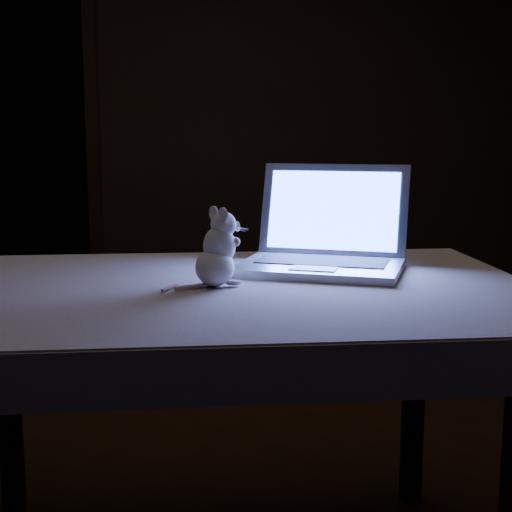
{
  "coord_description": "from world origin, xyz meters",
  "views": [
    {
      "loc": [
        -0.38,
        -2.39,
        1.19
      ],
      "look_at": [
        -0.06,
        -0.53,
        0.87
      ],
      "focal_mm": 52.0,
      "sensor_mm": 36.0,
      "label": 1
    }
  ],
  "objects": [
    {
      "name": "doorway",
      "position": [
        -1.1,
        2.5,
        1.06
      ],
      "size": [
        1.06,
        0.36,
        2.13
      ],
      "primitive_type": null,
      "color": "black",
      "rests_on": "back_wall"
    },
    {
      "name": "plush_mouse",
      "position": [
        -0.17,
        -0.56,
        0.9
      ],
      "size": [
        0.17,
        0.17,
        0.2
      ],
      "primitive_type": null,
      "rotation": [
        0.0,
        0.0,
        -0.18
      ],
      "color": "white",
      "rests_on": "tablecloth"
    },
    {
      "name": "laptop",
      "position": [
        0.14,
        -0.41,
        0.95
      ],
      "size": [
        0.57,
        0.54,
        0.3
      ],
      "primitive_type": null,
      "rotation": [
        0.0,
        0.0,
        -0.45
      ],
      "color": "#A3A3A8",
      "rests_on": "tablecloth"
    },
    {
      "name": "back_wall",
      "position": [
        0.0,
        2.5,
        1.3
      ],
      "size": [
        4.5,
        0.04,
        2.6
      ],
      "primitive_type": "cube",
      "color": "black",
      "rests_on": "ground"
    },
    {
      "name": "table",
      "position": [
        -0.15,
        -0.56,
        0.4
      ],
      "size": [
        1.54,
        1.05,
        0.79
      ],
      "primitive_type": null,
      "rotation": [
        0.0,
        0.0,
        -0.07
      ],
      "color": "black",
      "rests_on": "floor"
    },
    {
      "name": "tablecloth",
      "position": [
        -0.13,
        -0.5,
        0.75
      ],
      "size": [
        1.78,
        1.38,
        0.11
      ],
      "primitive_type": null,
      "rotation": [
        0.0,
        0.0,
        -0.21
      ],
      "color": "#BCAE9D",
      "rests_on": "table"
    },
    {
      "name": "floor",
      "position": [
        0.0,
        0.0,
        0.0
      ],
      "size": [
        5.0,
        5.0,
        0.0
      ],
      "primitive_type": "plane",
      "color": "black",
      "rests_on": "ground"
    }
  ]
}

